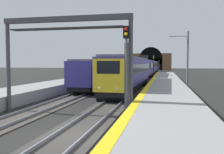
{
  "coord_description": "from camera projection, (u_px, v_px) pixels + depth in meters",
  "views": [
    {
      "loc": [
        -10.25,
        -4.15,
        3.37
      ],
      "look_at": [
        13.46,
        0.97,
        2.0
      ],
      "focal_mm": 38.82,
      "sensor_mm": 36.0,
      "label": 1
    }
  ],
  "objects": [
    {
      "name": "railway_signal_near",
      "position": [
        126.0,
        65.0,
        14.8
      ],
      "size": [
        0.39,
        0.38,
        5.64
      ],
      "rotation": [
        0.0,
        0.0,
        3.14
      ],
      "color": "#4C4C54",
      "rests_on": "ground_plane"
    },
    {
      "name": "railway_signal_far",
      "position": [
        159.0,
        64.0,
        105.65
      ],
      "size": [
        0.39,
        0.38,
        4.92
      ],
      "rotation": [
        0.0,
        0.0,
        3.14
      ],
      "color": "#4C4C54",
      "rests_on": "ground_plane"
    },
    {
      "name": "catenary_mast_near",
      "position": [
        187.0,
        60.0,
        29.35
      ],
      "size": [
        0.22,
        2.35,
        7.26
      ],
      "color": "#595B60",
      "rests_on": "ground_plane"
    },
    {
      "name": "ground_plane",
      "position": [
        71.0,
        137.0,
        11.07
      ],
      "size": [
        320.0,
        320.0,
        0.0
      ],
      "primitive_type": "plane",
      "color": "black"
    },
    {
      "name": "track_main_line",
      "position": [
        71.0,
        136.0,
        11.07
      ],
      "size": [
        160.0,
        2.71,
        0.21
      ],
      "color": "#383533",
      "rests_on": "ground_plane"
    },
    {
      "name": "platform_right",
      "position": [
        169.0,
        132.0,
        10.12
      ],
      "size": [
        112.0,
        4.24,
        1.01
      ],
      "primitive_type": "cube",
      "color": "gray",
      "rests_on": "ground_plane"
    },
    {
      "name": "overhead_signal_gantry",
      "position": [
        66.0,
        39.0,
        16.11
      ],
      "size": [
        0.7,
        9.01,
        6.49
      ],
      "color": "#3F3F47",
      "rests_on": "ground_plane"
    },
    {
      "name": "platform_right_edge_strip",
      "position": [
        125.0,
        118.0,
        10.48
      ],
      "size": [
        112.0,
        0.5,
        0.01
      ],
      "primitive_type": "cube",
      "color": "yellow",
      "rests_on": "platform_right"
    },
    {
      "name": "tunnel_portal",
      "position": [
        151.0,
        62.0,
        118.37
      ],
      "size": [
        2.89,
        19.62,
        11.25
      ],
      "color": "brown",
      "rests_on": "ground_plane"
    },
    {
      "name": "train_adjacent_platform",
      "position": [
        125.0,
        69.0,
        54.66
      ],
      "size": [
        62.6,
        3.37,
        4.7
      ],
      "rotation": [
        0.0,
        0.0,
        0.03
      ],
      "color": "navy",
      "rests_on": "ground_plane"
    },
    {
      "name": "railway_signal_mid",
      "position": [
        154.0,
        64.0,
        52.47
      ],
      "size": [
        0.39,
        0.38,
        5.26
      ],
      "rotation": [
        0.0,
        0.0,
        3.14
      ],
      "color": "#38383D",
      "rests_on": "ground_plane"
    },
    {
      "name": "train_main_approaching",
      "position": [
        147.0,
        67.0,
        59.3
      ],
      "size": [
        81.8,
        3.33,
        5.02
      ],
      "rotation": [
        0.0,
        0.0,
        3.11
      ],
      "color": "navy",
      "rests_on": "ground_plane"
    }
  ]
}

